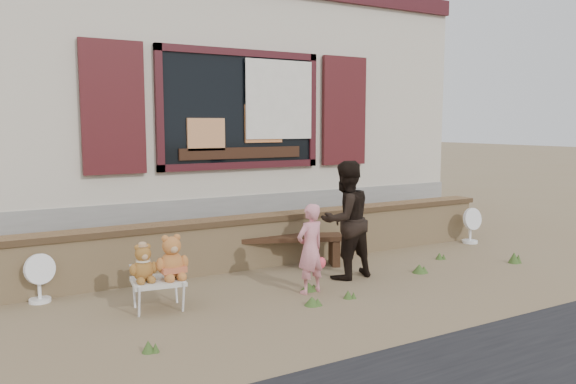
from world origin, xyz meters
TOP-DOWN VIEW (x-y plane):
  - ground at (0.00, 0.00)m, footprint 80.00×80.00m
  - shopfront at (0.00, 4.49)m, footprint 8.04×5.13m
  - brick_wall at (0.00, 1.00)m, footprint 7.10×0.36m
  - bench at (0.02, 0.80)m, footprint 1.59×0.92m
  - folding_chair at (-1.88, -0.08)m, footprint 0.55×0.51m
  - teddy_bear_left at (-2.02, -0.06)m, footprint 0.31×0.27m
  - teddy_bear_right at (-1.74, -0.10)m, footprint 0.37×0.33m
  - child at (-0.27, -0.35)m, footprint 0.40×0.30m
  - adult at (0.42, -0.04)m, footprint 0.74×0.60m
  - fan_left at (-2.88, 0.77)m, footprint 0.33×0.22m
  - fan_right at (3.28, 0.61)m, footprint 0.34×0.24m
  - grass_tufts at (0.76, -0.50)m, footprint 5.20×1.25m

SIDE VIEW (x-z plane):
  - ground at x=0.00m, z-range 0.00..0.00m
  - grass_tufts at x=0.76m, z-range -0.02..0.13m
  - fan_left at x=-2.88m, z-range 0.00..0.52m
  - folding_chair at x=-1.88m, z-range 0.12..0.43m
  - fan_right at x=3.28m, z-range 0.00..0.56m
  - bench at x=0.02m, z-range 0.09..0.50m
  - brick_wall at x=0.00m, z-range 0.01..0.67m
  - child at x=-0.27m, z-range 0.00..0.99m
  - teddy_bear_left at x=-2.02m, z-range 0.31..0.69m
  - teddy_bear_right at x=-1.74m, z-range 0.31..0.76m
  - adult at x=0.42m, z-range 0.00..1.41m
  - shopfront at x=0.00m, z-range 0.00..4.00m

